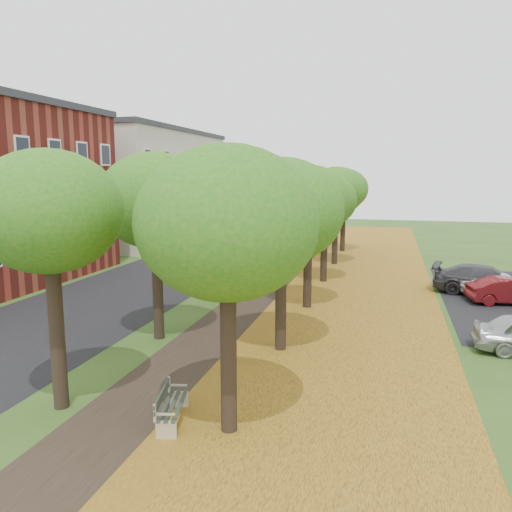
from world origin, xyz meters
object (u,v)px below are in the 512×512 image
Objects in this scene: bench at (170,406)px; car_white at (502,284)px; car_red at (509,291)px; car_grey at (485,280)px.

car_white is (10.98, 16.79, 0.17)m from bench.
car_grey reaches higher than car_red.
car_grey is 0.81m from car_white.
car_red is 1.66m from car_white.
bench is 0.49× the size of car_red.
car_red is at bearing -145.51° from car_grey.
car_white is at bearing -11.85° from car_red.
car_grey is (10.20, 16.93, 0.31)m from bench.
bench is 18.70m from car_red.
bench is 0.36× the size of car_grey.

